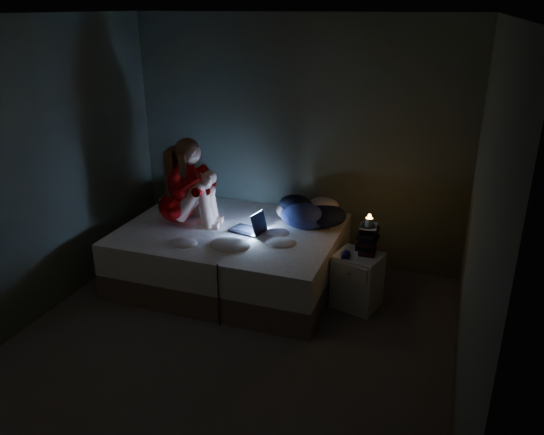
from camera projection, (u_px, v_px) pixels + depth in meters
The scene contains 16 objects.
floor at pixel (227, 349), 4.45m from camera, with size 3.60×3.80×0.02m, color #413A38.
ceiling at pixel (214, 13), 3.48m from camera, with size 3.60×3.80×0.02m, color silver.
wall_back at pixel (296, 143), 5.64m from camera, with size 3.60×0.02×2.60m, color #404536.
wall_front at pixel (36, 344), 2.29m from camera, with size 3.60×0.02×2.60m, color #404536.
wall_left at pixel (26, 177), 4.52m from camera, with size 0.02×3.80×2.60m, color #404536.
wall_right at pixel (479, 233), 3.40m from camera, with size 0.02×3.80×2.60m, color #404536.
bed at pixel (231, 255), 5.43m from camera, with size 2.12×1.59×0.58m, color #B5AFA4, non-canonical shape.
pillow at pixel (187, 202), 5.82m from camera, with size 0.48×0.34×0.14m, color white.
woman at pixel (175, 181), 5.29m from camera, with size 0.55×0.36×0.89m, color #930110, non-canonical shape.
laptop at pixel (247, 221), 5.21m from camera, with size 0.32×0.23×0.23m, color black, non-canonical shape.
clothes_pile at pixel (305, 210), 5.34m from camera, with size 0.54×0.43×0.32m, color navy, non-canonical shape.
nightstand at pixel (357, 280), 4.98m from camera, with size 0.40×0.35×0.53m, color silver.
book_stack at pixel (368, 238), 4.89m from camera, with size 0.19×0.25×0.27m, color black, non-canonical shape.
candle at pixel (369, 221), 4.83m from camera, with size 0.07×0.07×0.08m, color beige.
phone at pixel (347, 257), 4.83m from camera, with size 0.07×0.14×0.01m, color black.
blue_orb at pixel (349, 256), 4.77m from camera, with size 0.08×0.08×0.08m, color navy.
Camera 1 is at (1.60, -3.39, 2.65)m, focal length 35.23 mm.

